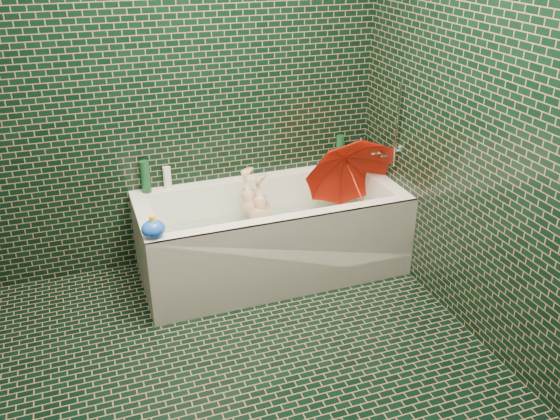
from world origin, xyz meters
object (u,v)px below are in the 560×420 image
object	(u,v)px
child	(261,227)
umbrella	(356,185)
rubber_duck	(341,160)
bathtub	(272,243)
bath_toy	(153,229)

from	to	relation	value
child	umbrella	xyz separation A→B (m)	(0.62, -0.12, 0.26)
child	rubber_duck	world-z (taller)	rubber_duck
child	umbrella	size ratio (longest dim) A/B	1.31
bathtub	umbrella	bearing A→B (deg)	-5.63
child	rubber_duck	size ratio (longest dim) A/B	7.45
bathtub	bath_toy	bearing A→B (deg)	-159.74
rubber_duck	bathtub	bearing A→B (deg)	-150.02
bathtub	child	bearing A→B (deg)	130.13
bathtub	bath_toy	size ratio (longest dim) A/B	11.24
bathtub	rubber_duck	distance (m)	0.82
umbrella	rubber_duck	distance (m)	0.40
bath_toy	child	bearing A→B (deg)	14.01
child	bath_toy	xyz separation A→B (m)	(-0.74, -0.36, 0.30)
bathtub	rubber_duck	bearing A→B (deg)	27.62
bath_toy	rubber_duck	bearing A→B (deg)	11.95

